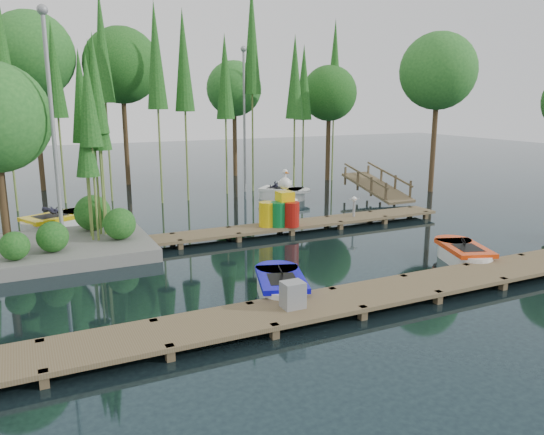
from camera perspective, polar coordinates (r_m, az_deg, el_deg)
name	(u,v)px	position (r m, az deg, el deg)	size (l,w,h in m)	color
ground_plane	(264,257)	(16.18, -0.83, -4.32)	(90.00, 90.00, 0.00)	#1B2D33
near_dock	(347,300)	(12.39, 8.05, -8.74)	(18.00, 1.50, 0.50)	brown
far_dock	(260,229)	(18.72, -1.27, -1.24)	(15.00, 1.20, 0.50)	brown
island	(24,152)	(17.41, -25.09, 6.39)	(6.20, 4.20, 6.75)	slate
tree_screen	(120,66)	(25.08, -15.99, 15.39)	(34.42, 18.53, 10.31)	#48341E
lamp_island	(52,115)	(16.58, -22.60, 10.10)	(0.30, 0.30, 7.25)	gray
lamp_rear	(244,108)	(27.16, -3.01, 11.68)	(0.30, 0.30, 7.25)	gray
ramp	(377,186)	(26.07, 11.21, 3.30)	(1.50, 3.94, 1.49)	brown
boat_blue	(281,286)	(13.09, 0.96, -7.43)	(1.79, 2.65, 0.82)	white
boat_red	(463,254)	(16.67, 19.90, -3.76)	(1.83, 2.64, 0.81)	white
boat_yellow_far	(58,223)	(20.87, -22.05, -0.51)	(3.14, 2.43, 1.43)	white
boat_white_far	(282,193)	(25.46, 1.13, 2.60)	(2.60, 2.64, 1.21)	white
utility_cabinet	(293,295)	(11.59, 2.26, -8.29)	(0.47, 0.40, 0.58)	gray
yellow_barrel	(267,214)	(18.71, -0.54, 0.36)	(0.58, 0.58, 0.88)	#E2BD0B
drum_cluster	(286,209)	(18.83, 1.54, 0.92)	(1.17, 1.07, 2.02)	#0C6C2C
seagull_post	(354,203)	(20.49, 8.82, 1.55)	(0.49, 0.26, 0.78)	gray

